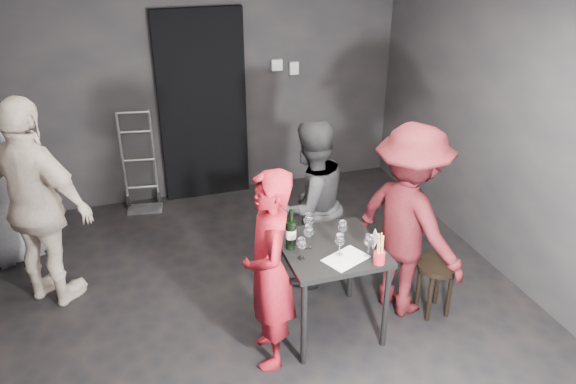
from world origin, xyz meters
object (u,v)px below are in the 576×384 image
object	(u,v)px
woman_black	(310,206)
man_maroon	(409,216)
tasting_table	(331,258)
bystander_cream	(34,187)
bystander_grey	(3,186)
wine_bottle	(291,234)
server_red	(269,271)
stool	(436,274)
hand_truck	(143,190)
breadstick_cup	(380,249)

from	to	relation	value
woman_black	man_maroon	size ratio (longest dim) A/B	0.87
tasting_table	bystander_cream	xyz separation A→B (m)	(-2.06, 1.07, 0.40)
bystander_grey	wine_bottle	xyz separation A→B (m)	(2.14, -1.76, 0.11)
woman_black	bystander_cream	bearing A→B (deg)	-28.86
woman_black	bystander_cream	xyz separation A→B (m)	(-2.14, 0.40, 0.31)
server_red	stool	bearing A→B (deg)	102.18
hand_truck	breadstick_cup	size ratio (longest dim) A/B	4.42
hand_truck	server_red	world-z (taller)	server_red
stool	tasting_table	bearing A→B (deg)	174.63
stool	breadstick_cup	bearing A→B (deg)	-160.68
tasting_table	stool	bearing A→B (deg)	-5.37
bystander_grey	woman_black	bearing A→B (deg)	131.30
bystander_cream	tasting_table	bearing A→B (deg)	-167.55
hand_truck	bystander_grey	size ratio (longest dim) A/B	0.73
tasting_table	woman_black	size ratio (longest dim) A/B	0.51
server_red	bystander_grey	distance (m)	2.77
hand_truck	bystander_cream	xyz separation A→B (m)	(-0.85, -1.46, 0.84)
hand_truck	bystander_cream	distance (m)	1.89
server_red	bystander_cream	bearing A→B (deg)	-120.16
tasting_table	wine_bottle	distance (m)	0.37
man_maroon	stool	bearing A→B (deg)	-146.53
stool	man_maroon	size ratio (longest dim) A/B	0.28
tasting_table	wine_bottle	world-z (taller)	wine_bottle
tasting_table	woman_black	xyz separation A→B (m)	(0.07, 0.67, 0.09)
stool	breadstick_cup	xyz separation A→B (m)	(-0.64, -0.23, 0.49)
tasting_table	stool	size ratio (longest dim) A/B	1.60
server_red	woman_black	size ratio (longest dim) A/B	1.02
wine_bottle	bystander_grey	bearing A→B (deg)	140.63
stool	hand_truck	bearing A→B (deg)	128.68
stool	wine_bottle	xyz separation A→B (m)	(-1.17, 0.15, 0.50)
tasting_table	server_red	world-z (taller)	server_red
server_red	bystander_cream	xyz separation A→B (m)	(-1.54, 1.24, 0.30)
woman_black	bystander_cream	world-z (taller)	bystander_cream
stool	man_maroon	bearing A→B (deg)	142.68
man_maroon	bystander_grey	bearing A→B (deg)	41.32
wine_bottle	tasting_table	bearing A→B (deg)	-13.90
wine_bottle	server_red	bearing A→B (deg)	-134.15
breadstick_cup	bystander_cream	bearing A→B (deg)	149.10
server_red	woman_black	xyz separation A→B (m)	(0.60, 0.84, -0.01)
tasting_table	hand_truck	bearing A→B (deg)	115.59
tasting_table	man_maroon	bearing A→B (deg)	6.19
tasting_table	bystander_cream	distance (m)	2.36
hand_truck	stool	size ratio (longest dim) A/B	2.36
tasting_table	stool	world-z (taller)	tasting_table
woman_black	man_maroon	xyz separation A→B (m)	(0.60, -0.60, 0.11)
tasting_table	man_maroon	size ratio (longest dim) A/B	0.44
stool	man_maroon	world-z (taller)	man_maroon
hand_truck	bystander_grey	world-z (taller)	bystander_grey
server_red	man_maroon	world-z (taller)	man_maroon
hand_truck	tasting_table	size ratio (longest dim) A/B	1.48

